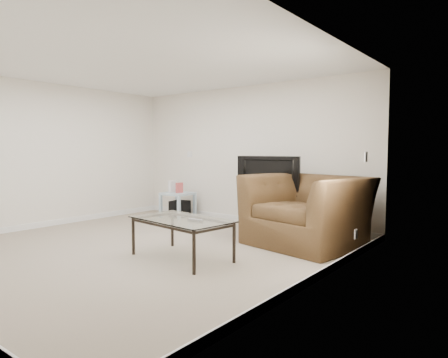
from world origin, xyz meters
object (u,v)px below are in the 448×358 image
Objects in this scene: tv_stand at (271,212)px; television at (271,175)px; subwoofer at (180,209)px; side_table at (178,205)px; recliner at (307,198)px; coffee_table at (182,239)px.

tv_stand is 0.62m from television.
television is at bearing 0.51° from subwoofer.
tv_stand reaches higher than subwoofer.
side_table is (-2.09, -0.07, -0.05)m from tv_stand.
recliner reaches higher than side_table.
television is at bearing 90.75° from coffee_table.
side_table is at bearing -179.10° from tv_stand.
tv_stand is 0.72× the size of television.
television reaches higher than side_table.
tv_stand is at bearing 85.44° from television.
television is 0.81× the size of coffee_table.
subwoofer is at bearing 174.89° from television.
subwoofer is 0.21× the size of recliner.
television is 2.24m from coffee_table.
tv_stand reaches higher than side_table.
coffee_table is at bearing -108.59° from recliner.
tv_stand is at bearing 1.35° from subwoofer.
television reaches higher than subwoofer.
subwoofer is at bearing 134.71° from coffee_table.
tv_stand is 1.39× the size of side_table.
television is 1.09m from recliner.
side_table is 1.65× the size of subwoofer.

